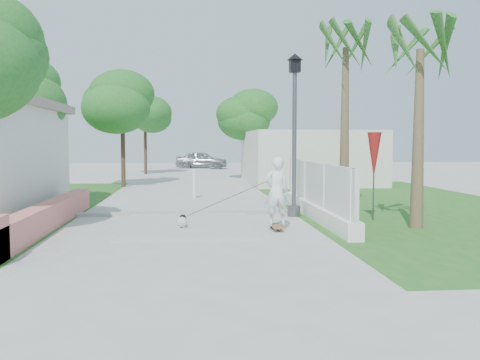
{
  "coord_description": "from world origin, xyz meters",
  "views": [
    {
      "loc": [
        0.05,
        -8.93,
        2.03
      ],
      "look_at": [
        1.29,
        4.29,
        1.1
      ],
      "focal_mm": 40.0,
      "sensor_mm": 36.0,
      "label": 1
    }
  ],
  "objects": [
    {
      "name": "patio_umbrella",
      "position": [
        4.8,
        4.5,
        1.69
      ],
      "size": [
        0.36,
        0.36,
        2.3
      ],
      "color": "#59595E",
      "rests_on": "ground"
    },
    {
      "name": "tree_left_mid",
      "position": [
        -5.48,
        8.48,
        3.5
      ],
      "size": [
        3.2,
        3.2,
        4.85
      ],
      "color": "#4C3826",
      "rests_on": "ground"
    },
    {
      "name": "skateboarder",
      "position": [
        1.33,
        3.42,
        0.77
      ],
      "size": [
        2.51,
        0.86,
        1.71
      ],
      "rotation": [
        0.0,
        0.0,
        3.29
      ],
      "color": "olive",
      "rests_on": "ground"
    },
    {
      "name": "path_strip",
      "position": [
        0.0,
        20.0,
        0.03
      ],
      "size": [
        3.2,
        36.0,
        0.06
      ],
      "primitive_type": "cube",
      "color": "#B7B7B2",
      "rests_on": "ground"
    },
    {
      "name": "curb",
      "position": [
        0.0,
        6.0,
        0.05
      ],
      "size": [
        6.5,
        0.25,
        0.1
      ],
      "primitive_type": "cube",
      "color": "#999993",
      "rests_on": "ground"
    },
    {
      "name": "tree_path_right",
      "position": [
        3.22,
        19.98,
        3.49
      ],
      "size": [
        3.0,
        3.0,
        4.79
      ],
      "color": "#4C3826",
      "rests_on": "ground"
    },
    {
      "name": "bollard",
      "position": [
        0.2,
        10.0,
        0.58
      ],
      "size": [
        0.14,
        0.14,
        1.09
      ],
      "color": "white",
      "rests_on": "ground"
    },
    {
      "name": "building_right",
      "position": [
        6.0,
        18.0,
        1.3
      ],
      "size": [
        6.0,
        8.0,
        2.6
      ],
      "primitive_type": "cube",
      "color": "silver",
      "rests_on": "ground"
    },
    {
      "name": "tree_path_left",
      "position": [
        -2.98,
        15.98,
        3.82
      ],
      "size": [
        3.4,
        3.4,
        5.23
      ],
      "color": "#4C3826",
      "rests_on": "ground"
    },
    {
      "name": "street_lamp",
      "position": [
        2.9,
        5.5,
        2.43
      ],
      "size": [
        0.44,
        0.44,
        4.44
      ],
      "color": "#59595E",
      "rests_on": "ground"
    },
    {
      "name": "ground",
      "position": [
        0.0,
        0.0,
        0.0
      ],
      "size": [
        90.0,
        90.0,
        0.0
      ],
      "primitive_type": "plane",
      "color": "#B7B7B2",
      "rests_on": "ground"
    },
    {
      "name": "grass_right",
      "position": [
        7.0,
        8.0,
        0.01
      ],
      "size": [
        8.0,
        20.0,
        0.01
      ],
      "primitive_type": "cube",
      "color": "#22631F",
      "rests_on": "ground"
    },
    {
      "name": "lattice_fence",
      "position": [
        3.4,
        5.0,
        0.54
      ],
      "size": [
        0.35,
        7.0,
        1.5
      ],
      "color": "white",
      "rests_on": "ground"
    },
    {
      "name": "palm_far",
      "position": [
        4.6,
        6.5,
        4.48
      ],
      "size": [
        1.8,
        1.8,
        5.3
      ],
      "color": "brown",
      "rests_on": "ground"
    },
    {
      "name": "tree_path_far",
      "position": [
        -2.78,
        25.98,
        3.82
      ],
      "size": [
        3.2,
        3.2,
        5.17
      ],
      "color": "#4C3826",
      "rests_on": "ground"
    },
    {
      "name": "dog",
      "position": [
        -0.14,
        3.51,
        0.19
      ],
      "size": [
        0.26,
        0.52,
        0.36
      ],
      "rotation": [
        0.0,
        0.0,
        -0.09
      ],
      "color": "silver",
      "rests_on": "ground"
    },
    {
      "name": "palm_near",
      "position": [
        5.4,
        3.2,
        3.95
      ],
      "size": [
        1.8,
        1.8,
        4.7
      ],
      "color": "brown",
      "rests_on": "ground"
    },
    {
      "name": "pink_wall",
      "position": [
        -3.3,
        3.55,
        0.31
      ],
      "size": [
        0.45,
        8.2,
        0.8
      ],
      "color": "#D4796D",
      "rests_on": "ground"
    },
    {
      "name": "parked_car",
      "position": [
        0.98,
        32.83,
        0.68
      ],
      "size": [
        4.2,
        2.23,
        1.36
      ],
      "primitive_type": "imported",
      "rotation": [
        0.0,
        0.0,
        1.41
      ],
      "color": "#AEAFB6",
      "rests_on": "ground"
    }
  ]
}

